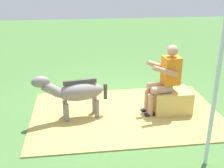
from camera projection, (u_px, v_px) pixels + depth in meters
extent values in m
plane|color=#426B33|center=(117.00, 112.00, 5.54)|extent=(24.00, 24.00, 0.00)
cube|color=tan|center=(126.00, 114.00, 5.44)|extent=(3.55, 2.35, 0.02)
cube|color=tan|center=(171.00, 101.00, 5.46)|extent=(0.70, 0.53, 0.46)
cylinder|color=tan|center=(162.00, 90.00, 5.22)|extent=(0.41, 0.18, 0.14)
cylinder|color=tan|center=(151.00, 106.00, 5.29)|extent=(0.11, 0.11, 0.46)
cube|color=black|center=(150.00, 115.00, 5.36)|extent=(0.23, 0.12, 0.06)
cylinder|color=tan|center=(158.00, 86.00, 5.40)|extent=(0.41, 0.18, 0.14)
cylinder|color=tan|center=(147.00, 101.00, 5.47)|extent=(0.11, 0.11, 0.46)
cube|color=black|center=(147.00, 110.00, 5.54)|extent=(0.23, 0.12, 0.06)
cube|color=orange|center=(171.00, 70.00, 5.23)|extent=(0.32, 0.31, 0.52)
cylinder|color=tan|center=(165.00, 71.00, 5.03)|extent=(0.51, 0.14, 0.26)
cylinder|color=tan|center=(159.00, 66.00, 5.32)|extent=(0.51, 0.14, 0.26)
sphere|color=tan|center=(173.00, 50.00, 5.09)|extent=(0.20, 0.20, 0.20)
ellipsoid|color=slate|center=(80.00, 92.00, 5.14)|extent=(0.88, 0.44, 0.34)
cylinder|color=slate|center=(67.00, 113.00, 5.10)|extent=(0.09, 0.09, 0.36)
cylinder|color=slate|center=(65.00, 108.00, 5.28)|extent=(0.09, 0.09, 0.36)
cylinder|color=slate|center=(97.00, 109.00, 5.25)|extent=(0.09, 0.09, 0.36)
cylinder|color=slate|center=(95.00, 105.00, 5.42)|extent=(0.09, 0.09, 0.36)
cylinder|color=slate|center=(52.00, 89.00, 4.97)|extent=(0.39, 0.23, 0.33)
ellipsoid|color=slate|center=(40.00, 82.00, 4.87)|extent=(0.34, 0.21, 0.20)
cube|color=#433D3A|center=(80.00, 82.00, 5.07)|extent=(0.60, 0.15, 0.08)
cylinder|color=#433D3A|center=(105.00, 91.00, 5.27)|extent=(0.07, 0.07, 0.30)
cylinder|color=#268C3F|center=(183.00, 96.00, 6.01)|extent=(0.07, 0.07, 0.19)
cone|color=#268C3F|center=(184.00, 91.00, 5.96)|extent=(0.06, 0.06, 0.06)
cylinder|color=silver|center=(217.00, 80.00, 3.59)|extent=(0.06, 0.06, 2.53)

